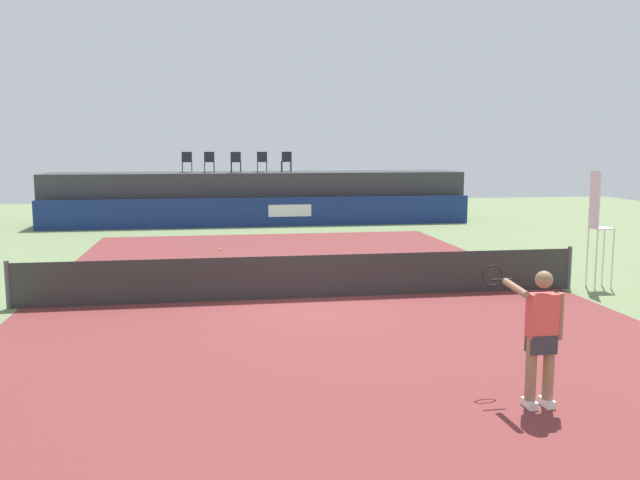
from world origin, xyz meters
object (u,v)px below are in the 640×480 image
(spectator_chair_left, at_px, (209,161))
(spectator_chair_far_right, at_px, (286,161))
(spectator_chair_far_left, at_px, (187,161))
(net_post_far, at_px, (569,267))
(tennis_ball, at_px, (221,250))
(tennis_player, at_px, (540,333))
(net_post_near, at_px, (8,285))
(umpire_chair, at_px, (598,221))
(spectator_chair_center, at_px, (236,161))
(spectator_chair_right, at_px, (262,161))

(spectator_chair_left, xyz_separation_m, spectator_chair_far_right, (3.38, 0.10, 0.00))
(spectator_chair_far_left, xyz_separation_m, spectator_chair_left, (0.96, -0.16, 0.00))
(spectator_chair_left, relative_size, net_post_far, 0.89)
(spectator_chair_far_left, bearing_deg, tennis_ball, -81.35)
(net_post_far, height_order, tennis_player, tennis_player)
(spectator_chair_far_right, distance_m, net_post_near, 17.30)
(spectator_chair_far_left, distance_m, net_post_near, 15.97)
(spectator_chair_left, height_order, umpire_chair, spectator_chair_left)
(spectator_chair_far_left, distance_m, spectator_chair_center, 2.15)
(spectator_chair_center, height_order, tennis_ball, spectator_chair_center)
(spectator_chair_right, bearing_deg, net_post_near, -112.74)
(umpire_chair, xyz_separation_m, net_post_near, (-13.06, -0.00, -1.09))
(spectator_chair_far_left, distance_m, spectator_chair_left, 0.97)
(spectator_chair_right, height_order, net_post_far, spectator_chair_right)
(spectator_chair_left, bearing_deg, spectator_chair_right, -1.73)
(spectator_chair_far_left, height_order, umpire_chair, spectator_chair_far_left)
(spectator_chair_far_left, xyz_separation_m, spectator_chair_far_right, (4.34, -0.05, 0.00))
(umpire_chair, bearing_deg, net_post_far, -179.61)
(spectator_chair_far_left, height_order, spectator_chair_left, same)
(spectator_chair_center, xyz_separation_m, tennis_player, (2.97, -21.62, -1.73))
(spectator_chair_center, distance_m, tennis_player, 21.89)
(spectator_chair_far_left, distance_m, spectator_chair_right, 3.25)
(umpire_chair, distance_m, tennis_player, 8.22)
(net_post_near, height_order, tennis_ball, net_post_near)
(spectator_chair_left, xyz_separation_m, net_post_far, (8.29, -15.34, -2.19))
(spectator_chair_right, distance_m, net_post_far, 16.55)
(spectator_chair_far_right, distance_m, tennis_player, 22.14)
(spectator_chair_right, height_order, tennis_ball, spectator_chair_right)
(spectator_chair_center, distance_m, spectator_chair_right, 1.18)
(spectator_chair_left, bearing_deg, tennis_ball, -87.78)
(spectator_chair_left, distance_m, umpire_chair, 17.79)
(spectator_chair_center, bearing_deg, tennis_ball, -95.92)
(umpire_chair, bearing_deg, spectator_chair_far_right, 109.83)
(spectator_chair_right, bearing_deg, spectator_chair_center, -166.77)
(net_post_far, bearing_deg, spectator_chair_far_left, 120.82)
(spectator_chair_center, xyz_separation_m, net_post_near, (-5.25, -15.00, -2.19))
(spectator_chair_right, relative_size, net_post_near, 0.89)
(spectator_chair_center, bearing_deg, spectator_chair_left, 163.35)
(umpire_chair, bearing_deg, spectator_chair_left, 120.26)
(spectator_chair_far_left, bearing_deg, umpire_chair, -57.41)
(spectator_chair_center, height_order, spectator_chair_right, same)
(spectator_chair_far_left, distance_m, tennis_ball, 8.88)
(spectator_chair_center, xyz_separation_m, umpire_chair, (7.81, -15.00, -1.11))
(spectator_chair_center, distance_m, umpire_chair, 16.94)
(tennis_ball, bearing_deg, umpire_chair, -39.49)
(spectator_chair_center, bearing_deg, tennis_player, -82.16)
(umpire_chair, xyz_separation_m, net_post_far, (-0.66, -0.00, -1.09))
(spectator_chair_left, bearing_deg, tennis_player, -79.39)
(spectator_chair_far_left, height_order, tennis_ball, spectator_chair_far_left)
(spectator_chair_right, xyz_separation_m, umpire_chair, (6.66, -15.27, -1.11))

